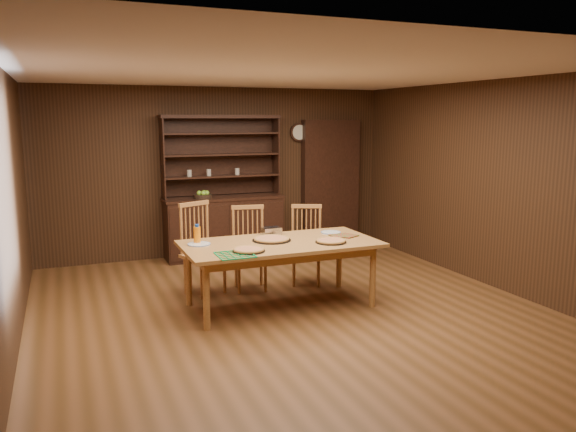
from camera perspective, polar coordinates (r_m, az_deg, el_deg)
name	(u,v)px	position (r m, az deg, el deg)	size (l,w,h in m)	color
floor	(292,311)	(6.34, 0.36, -9.66)	(6.00, 6.00, 0.00)	brown
room_shell	(292,170)	(6.00, 0.38, 4.69)	(6.00, 6.00, 6.00)	white
china_hutch	(224,219)	(8.72, -6.56, -0.27)	(1.84, 0.52, 2.17)	black
doorway	(330,183)	(9.47, 4.31, 3.35)	(1.00, 0.18, 2.10)	black
wall_clock	(299,132)	(9.23, 1.12, 8.50)	(0.30, 0.05, 0.30)	black
dining_table	(280,248)	(6.33, -0.79, -3.26)	(2.19, 1.09, 0.75)	#B47B3E
chair_left	(200,245)	(6.96, -8.93, -2.92)	(0.60, 0.59, 1.12)	#C67F44
chair_center	(249,245)	(7.07, -3.97, -2.95)	(0.49, 0.47, 1.05)	#C67F44
chair_right	(306,242)	(7.30, 1.87, -2.64)	(0.54, 0.53, 1.02)	#C67F44
pizza_left	(249,250)	(5.88, -4.02, -3.45)	(0.34, 0.34, 0.04)	black
pizza_right	(331,241)	(6.31, 4.39, -2.54)	(0.35, 0.35, 0.04)	black
pizza_center	(272,239)	(6.38, -1.68, -2.37)	(0.44, 0.44, 0.04)	black
cooling_rack	(235,255)	(5.73, -5.41, -3.92)	(0.35, 0.35, 0.02)	#0B984C
plate_left	(199,244)	(6.25, -9.02, -2.84)	(0.25, 0.25, 0.02)	silver
plate_right	(331,232)	(6.82, 4.37, -1.67)	(0.24, 0.24, 0.02)	silver
foil_dish	(271,231)	(6.71, -1.73, -1.53)	(0.22, 0.16, 0.09)	silver
juice_bottle	(197,235)	(6.30, -9.22, -1.90)	(0.08, 0.08, 0.22)	orange
pot_holder_a	(347,236)	(6.65, 6.01, -2.00)	(0.21, 0.21, 0.02)	maroon
pot_holder_b	(340,236)	(6.63, 5.34, -2.03)	(0.21, 0.21, 0.02)	maroon
fruit_bowl	(203,195)	(8.51, -8.65, 2.08)	(0.28, 0.28, 0.12)	black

